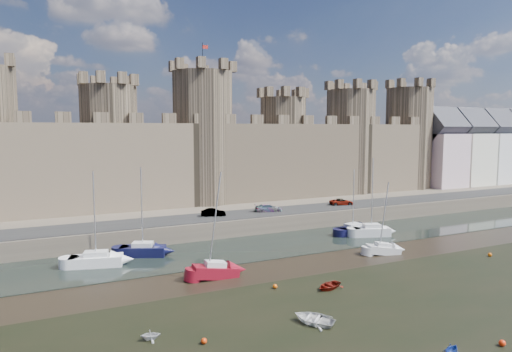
% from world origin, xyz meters
% --- Properties ---
extents(ground, '(160.00, 160.00, 0.00)m').
position_xyz_m(ground, '(0.00, 0.00, 0.00)').
color(ground, black).
rests_on(ground, ground).
extents(seaweed_patch, '(70.00, 34.00, 0.01)m').
position_xyz_m(seaweed_patch, '(0.00, -6.00, 0.01)').
color(seaweed_patch, black).
rests_on(seaweed_patch, ground).
extents(water_channel, '(160.00, 12.00, 0.08)m').
position_xyz_m(water_channel, '(0.00, 24.00, 0.04)').
color(water_channel, black).
rests_on(water_channel, ground).
extents(quay, '(160.00, 60.00, 2.50)m').
position_xyz_m(quay, '(0.00, 60.00, 1.25)').
color(quay, '#4C443A').
rests_on(quay, ground).
extents(road, '(160.00, 7.00, 0.10)m').
position_xyz_m(road, '(0.00, 34.00, 2.55)').
color(road, black).
rests_on(road, quay).
extents(castle, '(108.50, 11.00, 29.00)m').
position_xyz_m(castle, '(-0.64, 48.00, 11.67)').
color(castle, '#42382B').
rests_on(castle, quay).
extents(townhouses, '(35.50, 9.05, 18.13)m').
position_xyz_m(townhouses, '(71.50, 46.00, 10.59)').
color(townhouses, silver).
rests_on(townhouses, quay).
extents(car_1, '(3.90, 2.35, 1.22)m').
position_xyz_m(car_1, '(-1.33, 34.36, 3.11)').
color(car_1, gray).
rests_on(car_1, quay).
extents(car_2, '(4.59, 2.68, 1.25)m').
position_xyz_m(car_2, '(7.88, 34.22, 3.12)').
color(car_2, gray).
rests_on(car_2, quay).
extents(car_3, '(4.40, 2.80, 1.13)m').
position_xyz_m(car_3, '(22.15, 34.44, 3.06)').
color(car_3, gray).
rests_on(car_3, quay).
extents(sailboat_0, '(6.16, 3.63, 10.81)m').
position_xyz_m(sailboat_0, '(-19.24, 24.25, 0.83)').
color(sailboat_0, white).
rests_on(sailboat_0, ground).
extents(sailboat_1, '(5.84, 4.15, 10.92)m').
position_xyz_m(sailboat_1, '(-13.59, 26.13, 0.85)').
color(sailboat_1, black).
rests_on(sailboat_1, ground).
extents(sailboat_2, '(5.64, 3.66, 11.36)m').
position_xyz_m(sailboat_2, '(18.57, 22.32, 0.88)').
color(sailboat_2, silver).
rests_on(sailboat_2, ground).
extents(sailboat_3, '(5.77, 3.13, 9.59)m').
position_xyz_m(sailboat_3, '(17.17, 24.81, 0.75)').
color(sailboat_3, black).
rests_on(sailboat_3, ground).
extents(sailboat_4, '(4.89, 2.13, 11.21)m').
position_xyz_m(sailboat_4, '(-8.40, 14.75, 0.81)').
color(sailboat_4, maroon).
rests_on(sailboat_4, ground).
extents(sailboat_5, '(4.47, 2.61, 9.05)m').
position_xyz_m(sailboat_5, '(13.73, 14.25, 0.67)').
color(sailboat_5, silver).
rests_on(sailboat_5, ground).
extents(dinghy_1, '(1.89, 1.75, 0.83)m').
position_xyz_m(dinghy_1, '(0.41, -7.84, 0.41)').
color(dinghy_1, '#163299').
rests_on(dinghy_1, ground).
extents(dinghy_2, '(3.89, 4.16, 0.70)m').
position_xyz_m(dinghy_2, '(-5.30, 0.65, 0.35)').
color(dinghy_2, silver).
rests_on(dinghy_2, ground).
extents(dinghy_3, '(1.59, 1.40, 0.79)m').
position_xyz_m(dinghy_3, '(-17.77, 3.42, 0.40)').
color(dinghy_3, silver).
rests_on(dinghy_3, ground).
extents(dinghy_4, '(3.48, 2.96, 0.61)m').
position_xyz_m(dinghy_4, '(0.42, 6.82, 0.31)').
color(dinghy_4, maroon).
rests_on(dinghy_4, ground).
extents(buoy_1, '(0.45, 0.45, 0.45)m').
position_xyz_m(buoy_1, '(-4.30, 9.13, 0.22)').
color(buoy_1, '#E1550A').
rests_on(buoy_1, ground).
extents(buoy_2, '(0.48, 0.48, 0.48)m').
position_xyz_m(buoy_2, '(4.81, -8.46, 0.24)').
color(buoy_2, red).
rests_on(buoy_2, ground).
extents(buoy_3, '(0.49, 0.49, 0.49)m').
position_xyz_m(buoy_3, '(24.68, 7.63, 0.25)').
color(buoy_3, '#DD5E09').
rests_on(buoy_3, ground).
extents(buoy_4, '(0.45, 0.45, 0.45)m').
position_xyz_m(buoy_4, '(-14.40, 1.17, 0.23)').
color(buoy_4, red).
rests_on(buoy_4, ground).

